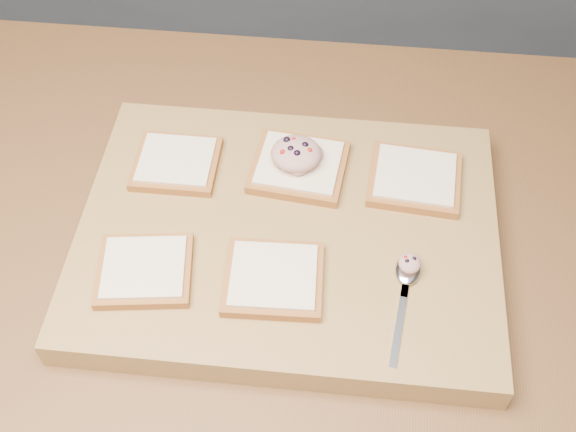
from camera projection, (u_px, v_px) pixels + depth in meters
name	position (u px, v px, depth m)	size (l,w,h in m)	color
island_counter	(347.00, 385.00, 1.30)	(2.00, 0.80, 0.90)	slate
cutting_board	(288.00, 236.00, 0.92)	(0.53, 0.40, 0.04)	#A67E47
bread_far_left	(176.00, 163.00, 0.96)	(0.11, 0.10, 0.02)	#A45A2A
bread_far_center	(299.00, 166.00, 0.96)	(0.13, 0.12, 0.02)	#A45A2A
bread_far_right	(415.00, 178.00, 0.95)	(0.13, 0.12, 0.02)	#A45A2A
bread_near_left	(145.00, 270.00, 0.86)	(0.12, 0.12, 0.02)	#A45A2A
bread_near_center	(273.00, 278.00, 0.85)	(0.12, 0.11, 0.02)	#A45A2A
tuna_salad_dollop	(296.00, 153.00, 0.94)	(0.07, 0.06, 0.03)	tan
spoon	(407.00, 277.00, 0.85)	(0.04, 0.16, 0.01)	silver
spoon_salad	(410.00, 263.00, 0.85)	(0.03, 0.03, 0.02)	tan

